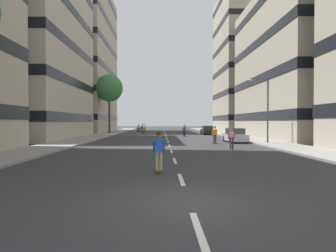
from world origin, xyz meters
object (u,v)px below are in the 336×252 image
skater_0 (159,150)px  skater_3 (215,134)px  skater_1 (184,130)px  skater_4 (232,137)px  skater_6 (144,129)px  parked_car_near (207,130)px  skater_2 (142,129)px  parked_car_mid (235,136)px  street_tree_mid (109,88)px  skater_5 (139,131)px  streetlamp_right (264,102)px

skater_0 → skater_3: same height
skater_1 → skater_4: bearing=-83.7°
skater_6 → skater_4: bearing=-70.7°
parked_car_near → skater_2: (-11.26, 2.07, 0.29)m
parked_car_near → parked_car_mid: 17.58m
street_tree_mid → skater_6: (6.65, -4.65, -7.28)m
parked_car_near → skater_5: 14.71m
street_tree_mid → skater_5: street_tree_mid is taller
skater_3 → skater_5: 12.81m
skater_2 → skater_4: size_ratio=1.00×
street_tree_mid → streetlamp_right: bearing=-49.6°
parked_car_mid → streetlamp_right: streetlamp_right is taller
parked_car_near → streetlamp_right: bearing=-83.2°
skater_1 → skater_4: same height
parked_car_near → skater_6: 10.80m
skater_1 → skater_3: same height
skater_5 → skater_6: same height
street_tree_mid → skater_6: street_tree_mid is taller
skater_5 → skater_6: (0.21, 8.64, 0.00)m
streetlamp_right → skater_1: (-6.79, 13.71, -3.12)m
parked_car_mid → street_tree_mid: street_tree_mid is taller
skater_3 → skater_4: (0.21, -5.75, 0.03)m
skater_2 → skater_4: bearing=-71.9°
parked_car_mid → street_tree_mid: 28.34m
streetlamp_right → skater_2: streetlamp_right is taller
parked_car_mid → streetlamp_right: size_ratio=0.68×
skater_0 → skater_6: size_ratio=1.00×
parked_car_near → skater_5: skater_5 is taller
parked_car_near → skater_0: bearing=-103.0°
street_tree_mid → skater_6: bearing=-35.0°
parked_car_near → skater_3: (-2.53, -19.48, 0.29)m
parked_car_near → street_tree_mid: (-17.38, 3.47, 7.60)m
parked_car_mid → skater_2: 22.65m
street_tree_mid → skater_1: size_ratio=5.99×
parked_car_mid → skater_1: size_ratio=2.47×
parked_car_near → skater_5: size_ratio=2.47×
parked_car_near → skater_6: skater_6 is taller
skater_5 → streetlamp_right: bearing=-36.7°
parked_car_mid → skater_6: skater_6 is taller
skater_0 → parked_car_near: bearing=77.0°
skater_1 → skater_3: bearing=-81.9°
skater_5 → skater_1: bearing=30.3°
street_tree_mid → skater_2: 9.64m
skater_3 → skater_1: bearing=98.1°
skater_5 → skater_0: bearing=-83.3°
skater_3 → skater_2: bearing=112.1°
streetlamp_right → skater_6: size_ratio=3.65×
skater_0 → skater_1: 28.83m
skater_5 → skater_6: size_ratio=1.00×
skater_4 → skater_0: bearing=-121.2°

